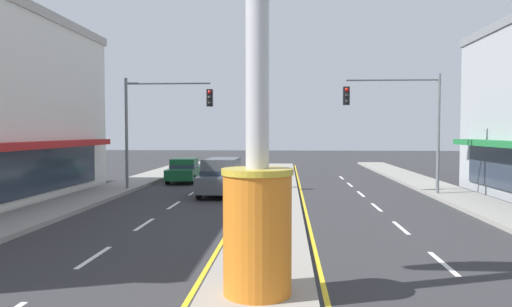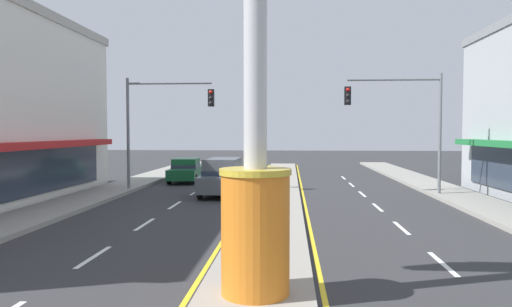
% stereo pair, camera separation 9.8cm
% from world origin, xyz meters
% --- Properties ---
extents(median_strip, '(2.34, 52.00, 0.14)m').
position_xyz_m(median_strip, '(0.00, 18.00, 0.07)').
color(median_strip, gray).
rests_on(median_strip, ground).
extents(sidewalk_left, '(2.53, 60.00, 0.18)m').
position_xyz_m(sidewalk_left, '(-9.03, 16.00, 0.09)').
color(sidewalk_left, gray).
rests_on(sidewalk_left, ground).
extents(sidewalk_right, '(2.53, 60.00, 0.18)m').
position_xyz_m(sidewalk_right, '(9.03, 16.00, 0.09)').
color(sidewalk_right, gray).
rests_on(sidewalk_right, ground).
extents(lane_markings, '(9.08, 52.00, 0.01)m').
position_xyz_m(lane_markings, '(0.00, 16.65, 0.00)').
color(lane_markings, silver).
rests_on(lane_markings, ground).
extents(district_sign, '(7.39, 1.39, 8.63)m').
position_xyz_m(district_sign, '(-0.00, 6.28, 4.30)').
color(district_sign, orange).
rests_on(district_sign, median_strip).
extents(traffic_light_left_side, '(4.86, 0.46, 6.20)m').
position_xyz_m(traffic_light_left_side, '(-6.41, 22.56, 4.25)').
color(traffic_light_left_side, slate).
rests_on(traffic_light_left_side, ground).
extents(traffic_light_right_side, '(4.86, 0.46, 6.20)m').
position_xyz_m(traffic_light_right_side, '(6.41, 21.57, 4.25)').
color(traffic_light_right_side, slate).
rests_on(traffic_light_right_side, ground).
extents(sedan_near_right_lane, '(2.01, 4.39, 1.53)m').
position_xyz_m(sedan_near_right_lane, '(-6.12, 27.72, 0.79)').
color(sedan_near_right_lane, '#14562D').
rests_on(sedan_near_right_lane, ground).
extents(suv_near_left_lane, '(2.02, 4.63, 1.90)m').
position_xyz_m(suv_near_left_lane, '(-2.82, 21.51, 0.98)').
color(suv_near_left_lane, '#4C5156').
rests_on(suv_near_left_lane, ground).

